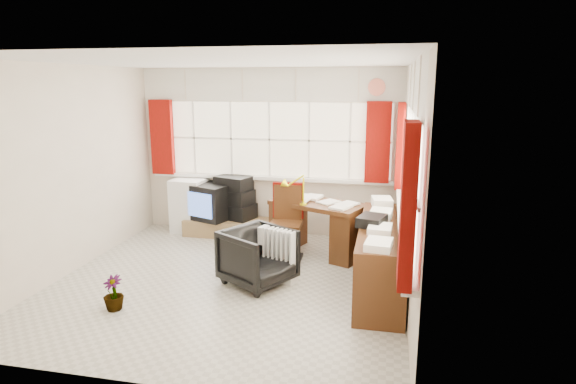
% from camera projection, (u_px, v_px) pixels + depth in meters
% --- Properties ---
extents(ground, '(4.00, 4.00, 0.00)m').
position_uv_depth(ground, '(230.00, 282.00, 5.63)').
color(ground, beige).
rests_on(ground, ground).
extents(room_walls, '(4.00, 4.00, 4.00)m').
position_uv_depth(room_walls, '(226.00, 155.00, 5.29)').
color(room_walls, beige).
rests_on(room_walls, ground).
extents(window_back, '(3.70, 0.12, 3.60)m').
position_uv_depth(window_back, '(269.00, 173.00, 7.27)').
color(window_back, beige).
rests_on(window_back, room_walls).
extents(window_right, '(0.12, 3.70, 3.60)m').
position_uv_depth(window_right, '(404.00, 213.00, 5.03)').
color(window_right, beige).
rests_on(window_right, room_walls).
extents(curtains, '(3.83, 3.83, 1.15)m').
position_uv_depth(curtains, '(321.00, 150.00, 6.00)').
color(curtains, '#8A0807').
rests_on(curtains, room_walls).
extents(overhead_cabinets, '(3.98, 3.98, 0.48)m').
position_uv_depth(overhead_cabinets, '(327.00, 85.00, 5.87)').
color(overhead_cabinets, silver).
rests_on(overhead_cabinets, room_walls).
extents(desk, '(1.38, 1.04, 0.76)m').
position_uv_depth(desk, '(318.00, 225.00, 6.51)').
color(desk, '#492811').
rests_on(desk, ground).
extents(desk_lamp, '(0.15, 0.12, 0.40)m').
position_uv_depth(desk_lamp, '(303.00, 184.00, 6.24)').
color(desk_lamp, '#F9F70A').
rests_on(desk_lamp, desk).
extents(task_chair, '(0.43, 0.45, 1.00)m').
position_uv_depth(task_chair, '(287.00, 219.00, 6.33)').
color(task_chair, black).
rests_on(task_chair, ground).
extents(office_chair, '(0.98, 0.97, 0.65)m').
position_uv_depth(office_chair, '(258.00, 257.00, 5.52)').
color(office_chair, black).
rests_on(office_chair, ground).
extents(radiator, '(0.45, 0.31, 0.63)m').
position_uv_depth(radiator, '(280.00, 260.00, 5.63)').
color(radiator, white).
rests_on(radiator, ground).
extents(credenza, '(0.50, 2.00, 0.85)m').
position_uv_depth(credenza, '(382.00, 255.00, 5.38)').
color(credenza, '#492811').
rests_on(credenza, ground).
extents(file_tray, '(0.35, 0.40, 0.11)m').
position_uv_depth(file_tray, '(372.00, 221.00, 5.25)').
color(file_tray, black).
rests_on(file_tray, credenza).
extents(tv_bench, '(1.40, 0.50, 0.25)m').
position_uv_depth(tv_bench, '(231.00, 227.00, 7.35)').
color(tv_bench, '#A27851').
rests_on(tv_bench, ground).
extents(crt_tv, '(0.74, 0.70, 0.53)m').
position_uv_depth(crt_tv, '(212.00, 201.00, 7.31)').
color(crt_tv, black).
rests_on(crt_tv, tv_bench).
extents(hifi_stack, '(0.71, 0.57, 0.65)m').
position_uv_depth(hifi_stack, '(234.00, 198.00, 7.35)').
color(hifi_stack, black).
rests_on(hifi_stack, tv_bench).
extents(mini_fridge, '(0.52, 0.53, 0.83)m').
position_uv_depth(mini_fridge, '(190.00, 205.00, 7.49)').
color(mini_fridge, white).
rests_on(mini_fridge, ground).
extents(spray_bottle_a, '(0.13, 0.13, 0.27)m').
position_uv_depth(spray_bottle_a, '(243.00, 244.00, 6.56)').
color(spray_bottle_a, silver).
rests_on(spray_bottle_a, ground).
extents(spray_bottle_b, '(0.11, 0.11, 0.17)m').
position_uv_depth(spray_bottle_b, '(277.00, 238.00, 6.97)').
color(spray_bottle_b, '#84C5C0').
rests_on(spray_bottle_b, ground).
extents(flower_vase, '(0.25, 0.25, 0.36)m').
position_uv_depth(flower_vase, '(113.00, 293.00, 4.90)').
color(flower_vase, black).
rests_on(flower_vase, ground).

